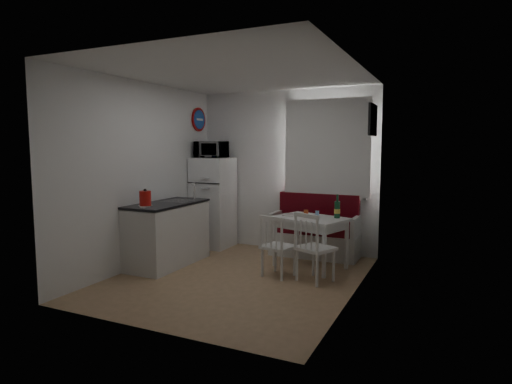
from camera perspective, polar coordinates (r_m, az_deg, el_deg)
floor at (r=5.66m, az=-2.53°, el=-11.36°), size 3.00×3.50×0.02m
ceiling at (r=5.48m, az=-2.66°, el=15.57°), size 3.00×3.50×0.02m
wall_back at (r=7.01m, az=4.04°, el=2.84°), size 3.00×0.02×2.60m
wall_front at (r=3.96m, az=-14.39°, el=0.09°), size 3.00×0.02×2.60m
wall_left at (r=6.25m, az=-14.89°, el=2.24°), size 0.02×3.50×2.60m
wall_right at (r=4.91m, az=13.13°, el=1.27°), size 0.02×3.50×2.60m
window at (r=6.75m, az=9.55°, el=5.40°), size 1.22×0.06×1.47m
curtain at (r=6.69m, az=9.39°, el=5.83°), size 1.35×0.02×1.50m
kitchen_counter at (r=6.30m, az=-11.65°, el=-5.40°), size 0.62×1.32×1.16m
wall_sign at (r=7.41m, az=-7.60°, el=9.56°), size 0.03×0.40×0.40m
picture_frame at (r=5.99m, az=15.27°, el=9.25°), size 0.04×0.52×0.42m
bench at (r=6.73m, az=7.90°, el=-5.78°), size 1.34×0.52×0.96m
dining_table at (r=6.03m, az=7.27°, el=-4.12°), size 1.11×0.93×0.71m
chair_left at (r=5.54m, az=2.69°, el=-6.37°), size 0.46×0.44×0.44m
chair_right at (r=5.36m, az=7.66°, el=-6.40°), size 0.54×0.54×0.47m
fridge at (r=7.26m, az=-5.73°, el=-1.39°), size 0.60×0.60×1.51m
microwave at (r=7.16m, az=-6.01°, el=5.65°), size 0.49×0.33×0.27m
kettle at (r=5.76m, az=-14.55°, el=-0.86°), size 0.18×0.18×0.24m
wine_bottle at (r=5.99m, az=10.78°, el=-1.87°), size 0.08×0.08×0.33m
drinking_glass_orange at (r=5.98m, az=6.68°, el=-2.89°), size 0.07×0.07×0.11m
drinking_glass_blue at (r=6.03m, az=8.15°, el=-2.92°), size 0.05×0.05×0.09m
plate at (r=6.13m, az=4.66°, el=-3.07°), size 0.26×0.26×0.02m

